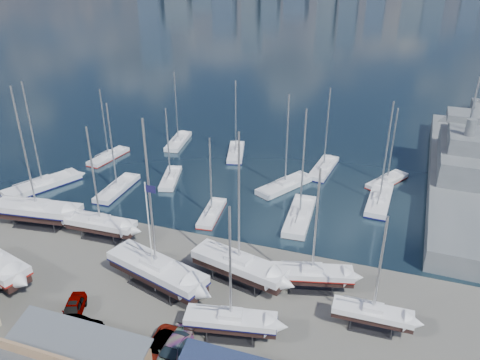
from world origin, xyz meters
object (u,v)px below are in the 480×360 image
at_px(sailboat_cradle_0, 37,211).
at_px(naval_ship_east, 458,173).
at_px(flagpole, 150,231).
at_px(car_a, 73,309).

distance_m(sailboat_cradle_0, naval_ship_east, 62.60).
bearing_deg(flagpole, naval_ship_east, 50.55).
distance_m(naval_ship_east, car_a, 59.47).
height_order(sailboat_cradle_0, car_a, sailboat_cradle_0).
height_order(sailboat_cradle_0, naval_ship_east, sailboat_cradle_0).
distance_m(car_a, flagpole, 10.90).
bearing_deg(sailboat_cradle_0, car_a, -48.02).
bearing_deg(car_a, sailboat_cradle_0, 117.64).
bearing_deg(naval_ship_east, flagpole, 142.82).
xyz_separation_m(naval_ship_east, car_a, (-38.58, -45.25, -0.88)).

